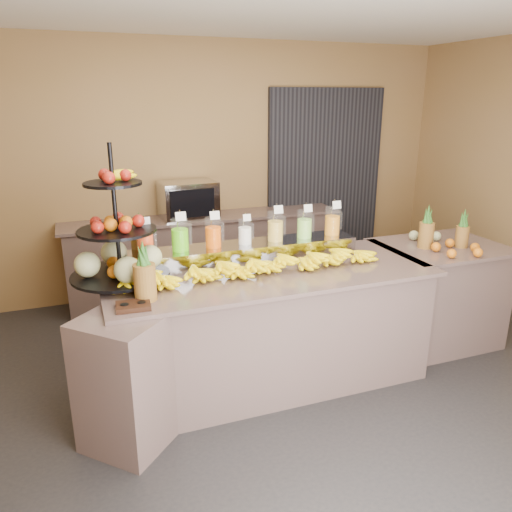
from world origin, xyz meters
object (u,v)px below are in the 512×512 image
fruit_stand (126,248)px  right_fruit_pile (449,242)px  banana_heap (252,264)px  pitcher_tray (245,253)px  condiment_caddy (133,306)px  oven_warmer (188,200)px

fruit_stand → right_fruit_pile: fruit_stand is taller
banana_heap → fruit_stand: (-0.89, 0.17, 0.17)m
right_fruit_pile → pitcher_tray: bearing=169.4°
banana_heap → condiment_caddy: size_ratio=9.66×
pitcher_tray → oven_warmer: 1.68m
fruit_stand → oven_warmer: (0.86, 1.79, -0.05)m
condiment_caddy → oven_warmer: size_ratio=0.36×
pitcher_tray → oven_warmer: oven_warmer is taller
oven_warmer → right_fruit_pile: bearing=-51.4°
condiment_caddy → right_fruit_pile: right_fruit_pile is taller
pitcher_tray → right_fruit_pile: (1.75, -0.33, -0.00)m
right_fruit_pile → oven_warmer: bearing=132.4°
condiment_caddy → right_fruit_pile: size_ratio=0.49×
fruit_stand → right_fruit_pile: size_ratio=2.29×
right_fruit_pile → oven_warmer: (-1.82, 2.00, 0.13)m
pitcher_tray → condiment_caddy: (-0.96, -0.63, -0.06)m
fruit_stand → condiment_caddy: fruit_stand is taller
oven_warmer → fruit_stand: bearing=-119.4°
banana_heap → fruit_stand: fruit_stand is taller
pitcher_tray → condiment_caddy: bearing=-146.7°
pitcher_tray → banana_heap: banana_heap is taller
banana_heap → condiment_caddy: 0.98m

